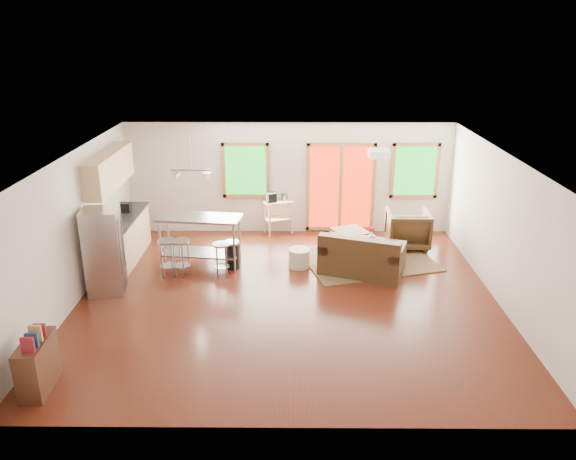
{
  "coord_description": "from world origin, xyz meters",
  "views": [
    {
      "loc": [
        0.07,
        -9.14,
        4.67
      ],
      "look_at": [
        0.0,
        0.3,
        1.2
      ],
      "focal_mm": 35.0,
      "sensor_mm": 36.0,
      "label": 1
    }
  ],
  "objects_px": {
    "island": "(200,232)",
    "kitchen_cart": "(277,206)",
    "ottoman": "(350,240)",
    "refrigerator": "(104,251)",
    "coffee_table": "(375,245)",
    "loveseat": "(362,258)",
    "armchair": "(408,227)",
    "rug": "(367,259)"
  },
  "relations": [
    {
      "from": "rug",
      "to": "loveseat",
      "type": "relative_size",
      "value": 1.44
    },
    {
      "from": "rug",
      "to": "kitchen_cart",
      "type": "relative_size",
      "value": 2.57
    },
    {
      "from": "armchair",
      "to": "rug",
      "type": "bearing_deg",
      "value": 39.01
    },
    {
      "from": "loveseat",
      "to": "refrigerator",
      "type": "xyz_separation_m",
      "value": [
        -4.78,
        -0.82,
        0.46
      ]
    },
    {
      "from": "rug",
      "to": "island",
      "type": "distance_m",
      "value": 3.53
    },
    {
      "from": "armchair",
      "to": "island",
      "type": "bearing_deg",
      "value": 14.75
    },
    {
      "from": "ottoman",
      "to": "island",
      "type": "height_order",
      "value": "island"
    },
    {
      "from": "loveseat",
      "to": "kitchen_cart",
      "type": "height_order",
      "value": "kitchen_cart"
    },
    {
      "from": "rug",
      "to": "refrigerator",
      "type": "height_order",
      "value": "refrigerator"
    },
    {
      "from": "loveseat",
      "to": "armchair",
      "type": "bearing_deg",
      "value": 70.12
    },
    {
      "from": "coffee_table",
      "to": "island",
      "type": "relative_size",
      "value": 0.73
    },
    {
      "from": "rug",
      "to": "ottoman",
      "type": "distance_m",
      "value": 0.7
    },
    {
      "from": "coffee_table",
      "to": "kitchen_cart",
      "type": "height_order",
      "value": "kitchen_cart"
    },
    {
      "from": "coffee_table",
      "to": "armchair",
      "type": "distance_m",
      "value": 1.21
    },
    {
      "from": "refrigerator",
      "to": "island",
      "type": "bearing_deg",
      "value": 29.42
    },
    {
      "from": "island",
      "to": "loveseat",
      "type": "bearing_deg",
      "value": -6.83
    },
    {
      "from": "refrigerator",
      "to": "coffee_table",
      "type": "bearing_deg",
      "value": 6.63
    },
    {
      "from": "refrigerator",
      "to": "armchair",
      "type": "bearing_deg",
      "value": 12.07
    },
    {
      "from": "loveseat",
      "to": "kitchen_cart",
      "type": "bearing_deg",
      "value": 146.83
    },
    {
      "from": "refrigerator",
      "to": "rug",
      "type": "bearing_deg",
      "value": 8.18
    },
    {
      "from": "refrigerator",
      "to": "kitchen_cart",
      "type": "relative_size",
      "value": 1.57
    },
    {
      "from": "armchair",
      "to": "island",
      "type": "distance_m",
      "value": 4.55
    },
    {
      "from": "coffee_table",
      "to": "armchair",
      "type": "relative_size",
      "value": 1.36
    },
    {
      "from": "coffee_table",
      "to": "refrigerator",
      "type": "distance_m",
      "value": 5.32
    },
    {
      "from": "island",
      "to": "kitchen_cart",
      "type": "relative_size",
      "value": 1.71
    },
    {
      "from": "armchair",
      "to": "ottoman",
      "type": "height_order",
      "value": "armchair"
    },
    {
      "from": "coffee_table",
      "to": "refrigerator",
      "type": "xyz_separation_m",
      "value": [
        -5.12,
        -1.39,
        0.42
      ]
    },
    {
      "from": "coffee_table",
      "to": "ottoman",
      "type": "height_order",
      "value": "ottoman"
    },
    {
      "from": "ottoman",
      "to": "refrigerator",
      "type": "distance_m",
      "value": 5.16
    },
    {
      "from": "coffee_table",
      "to": "island",
      "type": "distance_m",
      "value": 3.59
    },
    {
      "from": "loveseat",
      "to": "refrigerator",
      "type": "bearing_deg",
      "value": -150.68
    },
    {
      "from": "loveseat",
      "to": "kitchen_cart",
      "type": "xyz_separation_m",
      "value": [
        -1.72,
        2.27,
        0.35
      ]
    },
    {
      "from": "loveseat",
      "to": "armchair",
      "type": "height_order",
      "value": "armchair"
    },
    {
      "from": "armchair",
      "to": "ottoman",
      "type": "distance_m",
      "value": 1.32
    },
    {
      "from": "armchair",
      "to": "coffee_table",
      "type": "bearing_deg",
      "value": 46.86
    },
    {
      "from": "refrigerator",
      "to": "loveseat",
      "type": "bearing_deg",
      "value": 1.13
    },
    {
      "from": "ottoman",
      "to": "coffee_table",
      "type": "bearing_deg",
      "value": -58.04
    },
    {
      "from": "refrigerator",
      "to": "ottoman",
      "type": "bearing_deg",
      "value": 15.57
    },
    {
      "from": "armchair",
      "to": "refrigerator",
      "type": "bearing_deg",
      "value": 22.15
    },
    {
      "from": "loveseat",
      "to": "ottoman",
      "type": "bearing_deg",
      "value": 114.44
    },
    {
      "from": "ottoman",
      "to": "kitchen_cart",
      "type": "xyz_separation_m",
      "value": [
        -1.62,
        0.99,
        0.47
      ]
    },
    {
      "from": "island",
      "to": "kitchen_cart",
      "type": "xyz_separation_m",
      "value": [
        1.52,
        1.88,
        -0.03
      ]
    }
  ]
}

